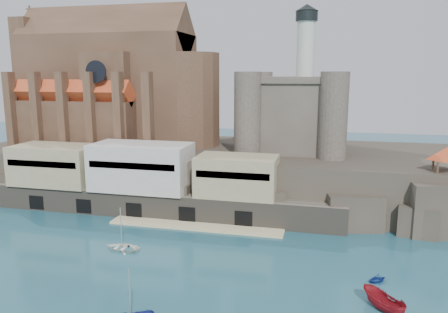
% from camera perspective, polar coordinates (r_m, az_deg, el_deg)
% --- Properties ---
extents(ground, '(300.00, 300.00, 0.00)m').
position_cam_1_polar(ground, '(60.39, -10.88, -14.55)').
color(ground, '#1A4958').
rests_on(ground, ground).
extents(promontory, '(100.00, 36.00, 10.00)m').
position_cam_1_polar(promontory, '(94.18, -1.18, -1.92)').
color(promontory, '#2C2721').
rests_on(promontory, ground).
extents(quay, '(70.00, 12.00, 13.05)m').
position_cam_1_polar(quay, '(82.25, -10.88, -3.18)').
color(quay, '#60594D').
rests_on(quay, ground).
extents(church, '(47.00, 25.93, 30.51)m').
position_cam_1_polar(church, '(102.95, -13.99, 8.52)').
color(church, '#473021').
rests_on(church, promontory).
extents(castle_keep, '(21.20, 21.20, 29.30)m').
position_cam_1_polar(castle_keep, '(91.10, 9.06, 6.04)').
color(castle_keep, '#494239').
rests_on(castle_keep, promontory).
extents(rock_outcrop, '(14.50, 10.50, 8.70)m').
position_cam_1_polar(rock_outcrop, '(80.52, 26.61, -5.97)').
color(rock_outcrop, '#2C2721').
rests_on(rock_outcrop, ground).
extents(pavilion, '(6.40, 6.40, 5.40)m').
position_cam_1_polar(pavilion, '(78.78, 27.12, 0.15)').
color(pavilion, '#473021').
rests_on(pavilion, rock_outcrop).
extents(boat_5, '(3.10, 3.10, 5.77)m').
position_cam_1_polar(boat_5, '(54.02, 20.02, -18.26)').
color(boat_5, maroon).
rests_on(boat_5, ground).
extents(boat_6, '(1.51, 3.84, 5.24)m').
position_cam_1_polar(boat_6, '(67.97, -13.17, -11.68)').
color(boat_6, white).
rests_on(boat_6, ground).
extents(boat_7, '(2.49, 2.66, 2.64)m').
position_cam_1_polar(boat_7, '(59.99, 19.32, -15.17)').
color(boat_7, navy).
rests_on(boat_7, ground).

